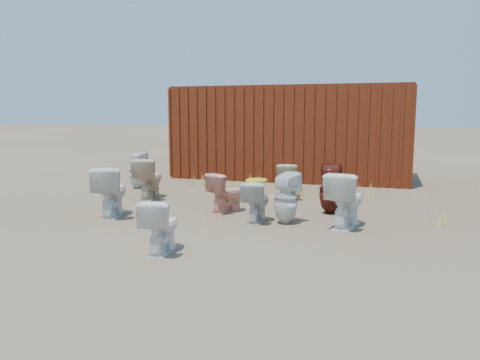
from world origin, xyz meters
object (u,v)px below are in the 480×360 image
(toilet_front_a, at_px, (111,191))
(shipping_container, at_px, (292,133))
(toilet_back_beige_right, at_px, (289,181))
(toilet_back_e, at_px, (286,198))
(toilet_front_c, at_px, (161,226))
(toilet_back_beige_left, at_px, (149,178))
(toilet_front_pink, at_px, (227,192))
(toilet_front_e, at_px, (346,199))
(toilet_back_yellowlid, at_px, (256,202))
(toilet_front_maroon, at_px, (331,189))
(toilet_back_a, at_px, (137,170))
(loose_tank, at_px, (336,194))

(toilet_front_a, bearing_deg, shipping_container, -126.54)
(shipping_container, height_order, toilet_back_beige_right, shipping_container)
(shipping_container, xyz_separation_m, toilet_back_e, (0.98, -5.32, -0.79))
(toilet_front_c, xyz_separation_m, toilet_back_beige_left, (-1.94, 3.27, 0.07))
(toilet_front_pink, bearing_deg, toilet_front_e, -165.68)
(shipping_container, relative_size, toilet_front_e, 7.04)
(toilet_back_beige_left, xyz_separation_m, toilet_back_e, (3.09, -1.30, -0.01))
(toilet_front_a, xyz_separation_m, toilet_front_e, (3.81, 0.44, 0.00))
(toilet_front_pink, xyz_separation_m, toilet_back_e, (1.16, -0.53, 0.06))
(toilet_front_c, distance_m, toilet_back_e, 2.29)
(toilet_back_beige_right, height_order, toilet_back_yellowlid, toilet_back_beige_right)
(toilet_back_e, bearing_deg, shipping_container, -54.69)
(toilet_back_beige_right, bearing_deg, toilet_front_maroon, 126.78)
(toilet_back_a, distance_m, toilet_back_beige_right, 3.59)
(toilet_back_e, bearing_deg, toilet_back_beige_left, 2.11)
(shipping_container, bearing_deg, toilet_front_e, -70.23)
(shipping_container, xyz_separation_m, toilet_back_beige_left, (-2.12, -4.02, -0.79))
(toilet_front_pink, xyz_separation_m, toilet_front_c, (0.01, -2.50, -0.01))
(toilet_front_pink, bearing_deg, toilet_front_c, 117.37)
(toilet_back_beige_left, bearing_deg, loose_tank, -177.48)
(toilet_back_beige_left, distance_m, toilet_back_yellowlid, 2.94)
(toilet_back_yellowlid, bearing_deg, toilet_back_beige_right, -92.28)
(shipping_container, xyz_separation_m, toilet_front_maroon, (1.56, -4.37, -0.77))
(toilet_back_beige_right, bearing_deg, loose_tank, 167.90)
(toilet_front_c, xyz_separation_m, toilet_front_maroon, (1.74, 2.92, 0.09))
(toilet_front_e, bearing_deg, shipping_container, -58.88)
(shipping_container, distance_m, toilet_front_pink, 4.87)
(toilet_front_pink, height_order, toilet_back_beige_right, toilet_back_beige_right)
(toilet_front_pink, xyz_separation_m, toilet_back_a, (-2.81, 1.83, 0.07))
(toilet_back_beige_right, relative_size, toilet_back_e, 0.89)
(toilet_back_beige_left, bearing_deg, toilet_back_beige_right, -170.38)
(toilet_front_c, xyz_separation_m, toilet_back_a, (-2.82, 4.33, 0.08))
(toilet_front_a, height_order, toilet_back_e, toilet_front_a)
(toilet_front_maroon, height_order, toilet_back_e, toilet_front_maroon)
(toilet_front_c, bearing_deg, toilet_front_a, -49.24)
(shipping_container, distance_m, toilet_front_e, 5.65)
(toilet_front_a, distance_m, toilet_front_pink, 1.96)
(toilet_front_e, bearing_deg, toilet_back_yellowlid, 14.69)
(toilet_front_pink, distance_m, toilet_back_e, 1.28)
(shipping_container, xyz_separation_m, loose_tank, (1.54, -3.32, -1.02))
(toilet_back_a, distance_m, loose_tank, 4.56)
(toilet_front_e, bearing_deg, toilet_front_c, 55.77)
(toilet_front_a, xyz_separation_m, toilet_front_c, (1.74, -1.59, -0.08))
(toilet_back_beige_right, distance_m, loose_tank, 0.99)
(toilet_front_e, distance_m, loose_tank, 1.99)
(toilet_front_a, distance_m, toilet_front_c, 2.36)
(toilet_front_a, height_order, toilet_back_yellowlid, toilet_front_a)
(toilet_front_pink, relative_size, toilet_back_a, 0.83)
(toilet_back_beige_left, relative_size, loose_tank, 1.66)
(toilet_back_yellowlid, xyz_separation_m, loose_tank, (1.03, 2.02, -0.15))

